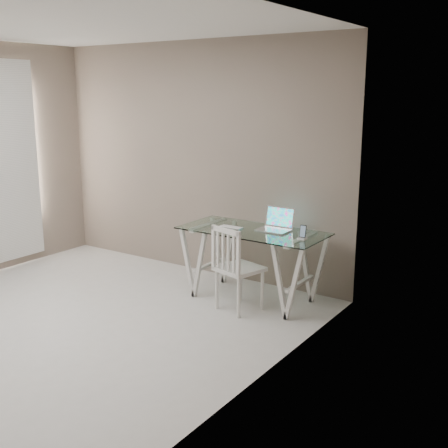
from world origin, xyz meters
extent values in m
plane|color=#BAB8B2|center=(0.00, 0.00, 0.00)|extent=(4.50, 4.50, 0.00)
cube|color=white|center=(0.00, 0.00, 2.70)|extent=(4.00, 4.50, 0.02)
cube|color=#75675C|center=(0.00, 2.25, 1.35)|extent=(4.00, 0.02, 2.70)
cube|color=#75675C|center=(2.00, 0.00, 1.35)|extent=(0.02, 4.50, 2.70)
cube|color=silver|center=(1.09, 1.74, 0.74)|extent=(1.50, 0.70, 0.01)
cube|color=silver|center=(0.54, 1.74, 0.36)|extent=(0.24, 0.62, 0.72)
cube|color=silver|center=(1.64, 1.74, 0.36)|extent=(0.24, 0.62, 0.72)
cube|color=silver|center=(1.13, 1.43, 0.42)|extent=(0.48, 0.48, 0.04)
cylinder|color=silver|center=(0.93, 1.32, 0.20)|extent=(0.03, 0.03, 0.40)
cylinder|color=silver|center=(1.24, 1.24, 0.20)|extent=(0.03, 0.03, 0.40)
cylinder|color=silver|center=(1.01, 1.63, 0.20)|extent=(0.03, 0.03, 0.40)
cylinder|color=silver|center=(1.32, 1.55, 0.20)|extent=(0.03, 0.03, 0.40)
cube|color=silver|center=(1.08, 1.25, 0.64)|extent=(0.39, 0.13, 0.44)
cube|color=silver|center=(1.28, 1.83, 0.75)|extent=(0.32, 0.22, 0.01)
cube|color=#19D899|center=(1.28, 1.97, 0.87)|extent=(0.32, 0.05, 0.21)
cube|color=silver|center=(0.84, 1.71, 0.75)|extent=(0.26, 0.11, 0.01)
ellipsoid|color=silver|center=(0.95, 1.53, 0.76)|extent=(0.11, 0.07, 0.04)
cube|color=white|center=(1.67, 1.69, 0.75)|extent=(0.07, 0.07, 0.02)
cube|color=black|center=(1.67, 1.70, 0.82)|extent=(0.06, 0.03, 0.12)
camera|label=1|loc=(3.96, -3.03, 2.12)|focal=45.00mm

